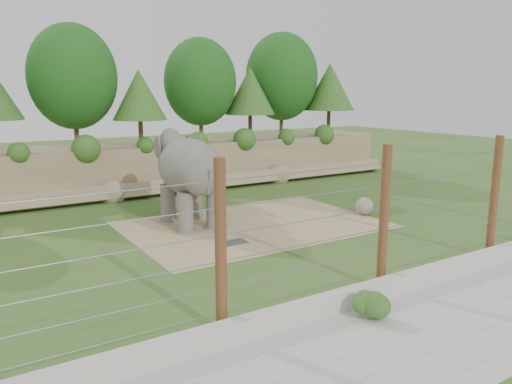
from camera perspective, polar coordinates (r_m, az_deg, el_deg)
ground at (r=17.73m, az=3.46°, el=-6.17°), size 90.00×90.00×0.00m
back_embankment at (r=28.42m, az=-10.63°, el=8.45°), size 30.00×5.52×8.77m
dirt_patch at (r=20.39m, az=-0.31°, el=-3.76°), size 10.00×7.00×0.02m
drain_grate at (r=18.00m, az=-2.64°, el=-5.77°), size 1.00×0.60×0.03m
elephant at (r=20.20m, az=-7.59°, el=1.34°), size 2.16×4.65×3.69m
stone_ball at (r=22.40m, az=12.28°, el=-1.59°), size 0.77×0.77×0.77m
retaining_wall at (r=14.13m, az=15.55°, el=-10.19°), size 26.00×0.35×0.50m
walkway at (r=13.09m, az=22.12°, el=-13.59°), size 26.00×4.00×0.01m
barrier_fence at (r=13.92m, az=14.42°, el=-2.89°), size 20.26×0.26×4.00m
walkway_shrub at (r=12.46m, az=12.99°, el=-12.67°), size 0.65×0.65×0.65m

